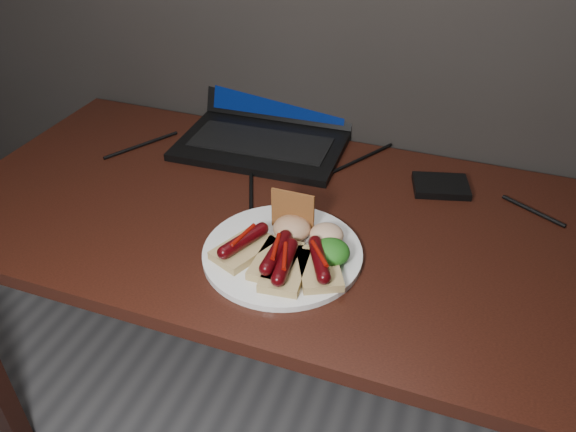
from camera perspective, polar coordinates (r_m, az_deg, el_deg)
The scene contains 13 objects.
desk at distance 1.21m, azimuth -0.82°, elevation -3.04°, with size 1.40×0.70×0.75m.
laptop at distance 1.41m, azimuth -1.98°, elevation 9.87°, with size 0.41×0.35×0.25m.
hard_drive at distance 1.27m, azimuth 15.26°, elevation 2.97°, with size 0.12×0.09×0.02m, color black.
desk_cables at distance 1.29m, azimuth 1.28°, elevation 4.62°, with size 1.03×0.39×0.01m.
plate at distance 1.04m, azimuth -0.57°, elevation -3.76°, with size 0.30×0.30×0.01m, color white.
bread_sausage_left at distance 1.03m, azimuth -4.52°, elevation -2.99°, with size 0.11×0.13×0.04m.
bread_sausage_center at distance 1.00m, azimuth -1.22°, elevation -4.19°, with size 0.07×0.12×0.04m.
bread_sausage_right at distance 0.99m, azimuth 3.17°, elevation -4.91°, with size 0.11×0.13×0.04m.
bread_sausage_extra at distance 0.98m, azimuth -0.32°, elevation -5.17°, with size 0.08×0.12×0.04m.
crispbread at distance 1.07m, azimuth 0.48°, elevation 0.50°, with size 0.09×0.01×0.09m, color #A9622E.
salad_greens at distance 1.01m, azimuth 4.35°, elevation -3.66°, with size 0.07×0.07×0.04m, color #1A5110.
salsa_mound at distance 1.06m, azimuth 0.40°, elevation -1.24°, with size 0.07×0.07×0.04m, color maroon.
coleslaw_mound at distance 1.05m, azimuth 3.94°, elevation -1.93°, with size 0.06×0.06×0.04m, color beige.
Camera 1 is at (0.34, 0.50, 1.42)m, focal length 35.00 mm.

